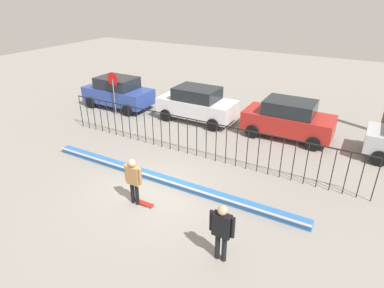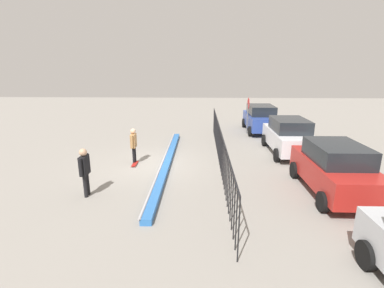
{
  "view_description": "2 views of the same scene",
  "coord_description": "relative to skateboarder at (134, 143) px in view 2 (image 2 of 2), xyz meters",
  "views": [
    {
      "loc": [
        6.14,
        -8.07,
        6.83
      ],
      "look_at": [
        0.64,
        1.73,
        1.4
      ],
      "focal_mm": 30.52,
      "sensor_mm": 36.0,
      "label": 1
    },
    {
      "loc": [
        12.93,
        2.39,
        4.6
      ],
      "look_at": [
        0.88,
        2.0,
        1.28
      ],
      "focal_mm": 26.56,
      "sensor_mm": 36.0,
      "label": 2
    }
  ],
  "objects": [
    {
      "name": "skateboarder",
      "position": [
        0.0,
        0.0,
        0.0
      ],
      "size": [
        0.7,
        0.26,
        1.73
      ],
      "rotation": [
        0.0,
        0.0,
        -0.46
      ],
      "color": "black",
      "rests_on": "ground"
    },
    {
      "name": "perimeter_fence",
      "position": [
        0.17,
        4.15,
        0.04
      ],
      "size": [
        14.04,
        0.04,
        1.73
      ],
      "color": "black",
      "rests_on": "ground"
    },
    {
      "name": "camera_operator",
      "position": [
        3.68,
        -0.91,
        0.05
      ],
      "size": [
        0.73,
        0.27,
        1.8
      ],
      "rotation": [
        0.0,
        0.0,
        2.06
      ],
      "color": "black",
      "rests_on": "ground"
    },
    {
      "name": "bowl_coping_ledge",
      "position": [
        0.17,
        1.6,
        -0.92
      ],
      "size": [
        11.0,
        0.4,
        0.27
      ],
      "color": "#2D6BB7",
      "rests_on": "ground"
    },
    {
      "name": "parked_car_white",
      "position": [
        -1.89,
        7.97,
        -0.06
      ],
      "size": [
        4.3,
        2.12,
        1.9
      ],
      "rotation": [
        0.0,
        0.0,
        0.04
      ],
      "color": "silver",
      "rests_on": "ground"
    },
    {
      "name": "parked_car_blue",
      "position": [
        -7.19,
        7.52,
        -0.06
      ],
      "size": [
        4.3,
        2.12,
        1.9
      ],
      "rotation": [
        0.0,
        0.0,
        -0.07
      ],
      "color": "#2D479E",
      "rests_on": "ground"
    },
    {
      "name": "ground_plane",
      "position": [
        0.17,
        0.85,
        -1.04
      ],
      "size": [
        60.0,
        60.0,
        0.0
      ],
      "primitive_type": "plane",
      "color": "gray"
    },
    {
      "name": "parked_car_red",
      "position": [
        3.11,
        8.18,
        -0.06
      ],
      "size": [
        4.3,
        2.12,
        1.9
      ],
      "rotation": [
        0.0,
        0.0,
        0.05
      ],
      "color": "#B2231E",
      "rests_on": "ground"
    },
    {
      "name": "stop_sign",
      "position": [
        -6.55,
        6.48,
        0.58
      ],
      "size": [
        0.76,
        0.07,
        2.5
      ],
      "color": "slate",
      "rests_on": "ground"
    },
    {
      "name": "skateboard",
      "position": [
        0.28,
        0.07,
        -0.98
      ],
      "size": [
        0.8,
        0.2,
        0.07
      ],
      "rotation": [
        0.0,
        0.0,
        -0.09
      ],
      "color": "#A51E19",
      "rests_on": "ground"
    }
  ]
}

